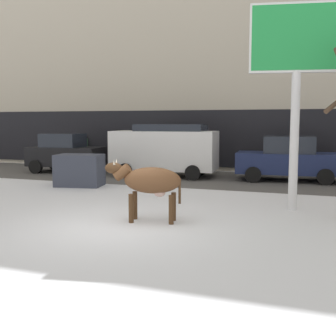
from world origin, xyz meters
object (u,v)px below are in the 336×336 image
cow_brown (150,181)px  car_white_van (165,149)px  billboard (297,51)px  dumpster (80,170)px  car_black_hatchback (65,153)px  pedestrian_near_billboard (84,150)px  car_navy_sedan (289,159)px

cow_brown → car_white_van: size_ratio=0.41×
billboard → car_white_van: bearing=136.1°
cow_brown → dumpster: 6.43m
car_black_hatchback → dumpster: size_ratio=2.12×
pedestrian_near_billboard → dumpster: bearing=-60.5°
cow_brown → car_white_van: (-2.57, 8.15, 0.25)m
car_black_hatchback → pedestrian_near_billboard: size_ratio=2.09×
cow_brown → billboard: bearing=39.0°
car_white_van → car_navy_sedan: size_ratio=1.09×
car_navy_sedan → dumpster: (-7.38, -4.07, -0.31)m
cow_brown → car_navy_sedan: size_ratio=0.45×
cow_brown → billboard: (3.21, 2.60, 3.32)m
cow_brown → dumpster: size_ratio=1.14×
billboard → dumpster: size_ratio=3.27×
billboard → car_black_hatchback: billboard is taller
billboard → dumpster: bearing=166.9°
billboard → car_navy_sedan: (-0.48, 5.90, -3.41)m
car_white_van → billboard: bearing=-43.9°
cow_brown → pedestrian_near_billboard: 13.59m
cow_brown → car_navy_sedan: bearing=72.2°
cow_brown → car_navy_sedan: car_navy_sedan is taller
car_black_hatchback → car_white_van: (5.04, 0.16, 0.32)m
car_navy_sedan → cow_brown: bearing=-107.8°
billboard → dumpster: (-7.86, 1.82, -3.71)m
car_black_hatchback → dumpster: bearing=-50.4°
billboard → pedestrian_near_billboard: bearing=144.5°
cow_brown → car_black_hatchback: size_ratio=0.54×
car_navy_sedan → car_white_van: bearing=-176.2°
car_white_van → car_navy_sedan: (5.29, 0.35, -0.33)m
car_navy_sedan → dumpster: car_navy_sedan is taller
car_black_hatchback → pedestrian_near_billboard: (-0.66, 2.80, -0.05)m
car_white_van → car_navy_sedan: car_white_van is taller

